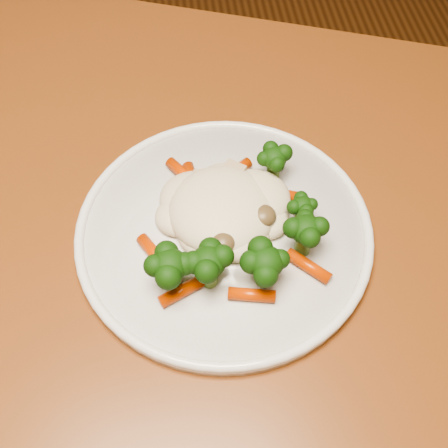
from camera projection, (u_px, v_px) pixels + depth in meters
name	position (u px, v px, depth m)	size (l,w,h in m)	color
dining_table	(124.00, 321.00, 0.61)	(1.54, 1.28, 0.75)	brown
plate	(224.00, 232.00, 0.56)	(0.29, 0.29, 0.01)	white
meal	(232.00, 221.00, 0.54)	(0.18, 0.18, 0.05)	beige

